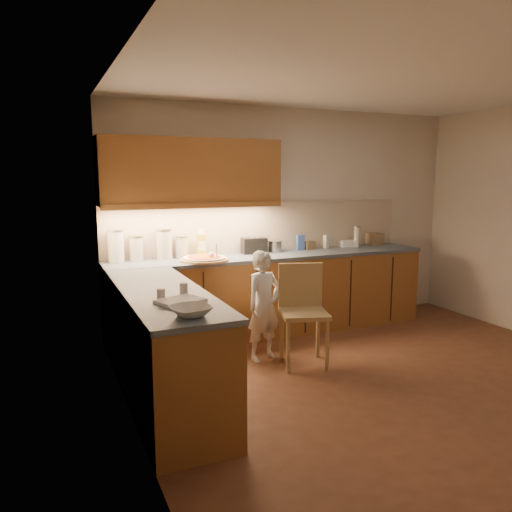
% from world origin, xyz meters
% --- Properties ---
extents(room, '(4.54, 4.50, 2.62)m').
position_xyz_m(room, '(0.00, 0.00, 1.68)').
color(room, '#58311E').
rests_on(room, ground).
extents(l_counter, '(3.77, 2.62, 0.92)m').
position_xyz_m(l_counter, '(-0.92, 1.25, 0.46)').
color(l_counter, '#9A602C').
rests_on(l_counter, ground).
extents(backsplash, '(3.75, 0.02, 0.58)m').
position_xyz_m(backsplash, '(-0.38, 1.99, 1.21)').
color(backsplash, '#C5B599').
rests_on(backsplash, l_counter).
extents(upper_cabinets, '(1.95, 0.36, 0.73)m').
position_xyz_m(upper_cabinets, '(-1.27, 1.82, 1.85)').
color(upper_cabinets, '#9A602C').
rests_on(upper_cabinets, ground).
extents(pizza_on_board, '(0.51, 0.51, 0.21)m').
position_xyz_m(pizza_on_board, '(-1.22, 1.58, 0.94)').
color(pizza_on_board, tan).
rests_on(pizza_on_board, l_counter).
extents(child, '(0.45, 0.36, 1.09)m').
position_xyz_m(child, '(-0.83, 0.94, 0.54)').
color(child, white).
rests_on(child, ground).
extents(wooden_chair, '(0.54, 0.54, 0.96)m').
position_xyz_m(wooden_chair, '(-0.52, 0.72, 0.56)').
color(wooden_chair, tan).
rests_on(wooden_chair, ground).
extents(mixing_bowl, '(0.30, 0.30, 0.06)m').
position_xyz_m(mixing_bowl, '(-1.95, -0.38, 0.95)').
color(mixing_bowl, white).
rests_on(mixing_bowl, l_counter).
extents(canister_a, '(0.17, 0.17, 0.35)m').
position_xyz_m(canister_a, '(-2.09, 1.86, 1.09)').
color(canister_a, white).
rests_on(canister_a, l_counter).
extents(canister_b, '(0.15, 0.15, 0.27)m').
position_xyz_m(canister_b, '(-1.88, 1.89, 1.06)').
color(canister_b, beige).
rests_on(canister_b, l_counter).
extents(canister_c, '(0.18, 0.18, 0.33)m').
position_xyz_m(canister_c, '(-1.59, 1.86, 1.09)').
color(canister_c, beige).
rests_on(canister_c, l_counter).
extents(canister_d, '(0.15, 0.15, 0.24)m').
position_xyz_m(canister_d, '(-1.39, 1.88, 1.04)').
color(canister_d, beige).
rests_on(canister_d, l_counter).
extents(oil_jug, '(0.12, 0.10, 0.30)m').
position_xyz_m(oil_jug, '(-1.18, 1.85, 1.06)').
color(oil_jug, gold).
rests_on(oil_jug, l_counter).
extents(toaster, '(0.30, 0.19, 0.19)m').
position_xyz_m(toaster, '(-0.54, 1.84, 1.01)').
color(toaster, black).
rests_on(toaster, l_counter).
extents(steel_pot, '(0.18, 0.18, 0.13)m').
position_xyz_m(steel_pot, '(-0.27, 1.85, 0.99)').
color(steel_pot, '#A9A9AD').
rests_on(steel_pot, l_counter).
extents(blue_box, '(0.10, 0.07, 0.18)m').
position_xyz_m(blue_box, '(0.08, 1.87, 1.01)').
color(blue_box, '#3758A7').
rests_on(blue_box, l_counter).
extents(card_box_a, '(0.15, 0.11, 0.09)m').
position_xyz_m(card_box_a, '(0.21, 1.88, 0.97)').
color(card_box_a, '#977A51').
rests_on(card_box_a, l_counter).
extents(white_bottle, '(0.07, 0.07, 0.16)m').
position_xyz_m(white_bottle, '(0.45, 1.88, 1.00)').
color(white_bottle, white).
rests_on(white_bottle, l_counter).
extents(flat_pack, '(0.21, 0.16, 0.08)m').
position_xyz_m(flat_pack, '(0.76, 1.88, 0.96)').
color(flat_pack, white).
rests_on(flat_pack, l_counter).
extents(tall_jar, '(0.08, 0.08, 0.26)m').
position_xyz_m(tall_jar, '(0.86, 1.82, 1.05)').
color(tall_jar, silver).
rests_on(tall_jar, l_counter).
extents(card_box_b, '(0.20, 0.15, 0.15)m').
position_xyz_m(card_box_b, '(1.18, 1.88, 1.00)').
color(card_box_b, '#9E7B55').
rests_on(card_box_b, l_counter).
extents(dough_cloth, '(0.37, 0.33, 0.02)m').
position_xyz_m(dough_cloth, '(-1.92, -0.02, 0.93)').
color(dough_cloth, white).
rests_on(dough_cloth, l_counter).
extents(spice_jar_a, '(0.08, 0.08, 0.08)m').
position_xyz_m(spice_jar_a, '(-2.03, 0.10, 0.96)').
color(spice_jar_a, silver).
rests_on(spice_jar_a, l_counter).
extents(spice_jar_b, '(0.07, 0.07, 0.08)m').
position_xyz_m(spice_jar_b, '(-1.83, 0.22, 0.96)').
color(spice_jar_b, white).
rests_on(spice_jar_b, l_counter).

